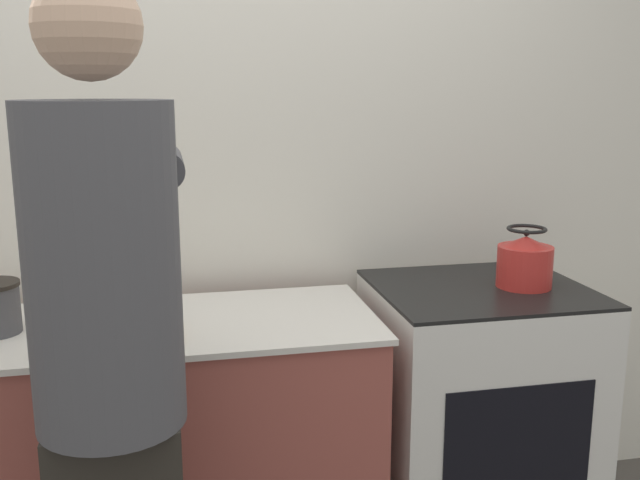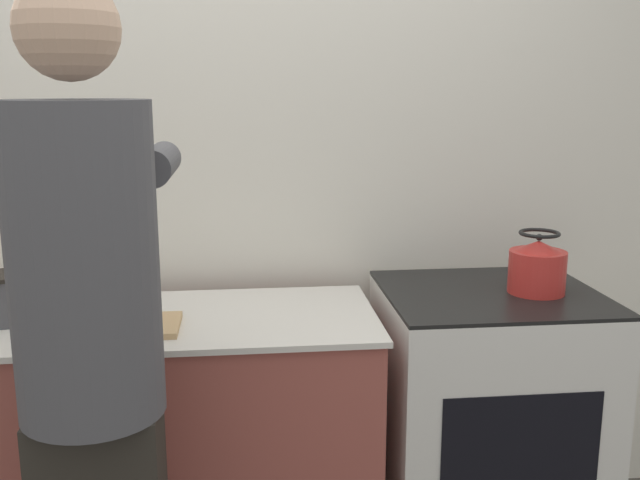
{
  "view_description": "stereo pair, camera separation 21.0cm",
  "coord_description": "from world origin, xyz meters",
  "px_view_note": "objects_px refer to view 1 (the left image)",
  "views": [
    {
      "loc": [
        -0.14,
        -1.81,
        1.57
      ],
      "look_at": [
        0.29,
        0.2,
        1.13
      ],
      "focal_mm": 40.0,
      "sensor_mm": 36.0,
      "label": 1
    },
    {
      "loc": [
        0.06,
        -1.85,
        1.57
      ],
      "look_at": [
        0.29,
        0.2,
        1.13
      ],
      "focal_mm": 40.0,
      "sensor_mm": 36.0,
      "label": 2
    }
  ],
  "objects_px": {
    "oven": "(475,415)",
    "knife": "(112,327)",
    "kettle": "(525,262)",
    "cutting_board": "(115,334)",
    "person": "(110,359)"
  },
  "relations": [
    {
      "from": "oven",
      "to": "cutting_board",
      "type": "height_order",
      "value": "oven"
    },
    {
      "from": "cutting_board",
      "to": "knife",
      "type": "xyz_separation_m",
      "value": [
        -0.01,
        0.02,
        0.01
      ]
    },
    {
      "from": "person",
      "to": "cutting_board",
      "type": "distance_m",
      "value": 0.46
    },
    {
      "from": "knife",
      "to": "oven",
      "type": "bearing_deg",
      "value": -11.35
    },
    {
      "from": "kettle",
      "to": "knife",
      "type": "bearing_deg",
      "value": -176.65
    },
    {
      "from": "person",
      "to": "knife",
      "type": "xyz_separation_m",
      "value": [
        -0.03,
        0.47,
        -0.08
      ]
    },
    {
      "from": "person",
      "to": "knife",
      "type": "height_order",
      "value": "person"
    },
    {
      "from": "oven",
      "to": "knife",
      "type": "relative_size",
      "value": 4.91
    },
    {
      "from": "oven",
      "to": "kettle",
      "type": "height_order",
      "value": "kettle"
    },
    {
      "from": "person",
      "to": "oven",
      "type": "bearing_deg",
      "value": 26.55
    },
    {
      "from": "cutting_board",
      "to": "oven",
      "type": "bearing_deg",
      "value": 6.16
    },
    {
      "from": "oven",
      "to": "kettle",
      "type": "bearing_deg",
      "value": -10.07
    },
    {
      "from": "oven",
      "to": "cutting_board",
      "type": "relative_size",
      "value": 2.55
    },
    {
      "from": "oven",
      "to": "kettle",
      "type": "distance_m",
      "value": 0.56
    },
    {
      "from": "cutting_board",
      "to": "kettle",
      "type": "bearing_deg",
      "value": 4.45
    }
  ]
}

